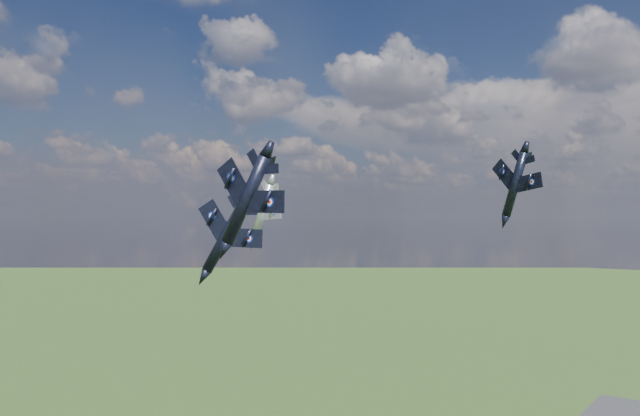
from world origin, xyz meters
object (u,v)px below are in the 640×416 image
Objects in this scene: jet_right_navy at (246,200)px; jet_left_silver at (262,212)px; jet_lead_navy at (226,235)px; jet_high_navy at (515,184)px.

jet_left_silver is at bearing 122.93° from jet_right_navy.
jet_high_navy is at bearing 24.74° from jet_lead_navy.
jet_high_navy is 1.01× the size of jet_left_silver.
jet_high_navy is 40.58m from jet_left_silver.
jet_lead_navy is 1.12× the size of jet_left_silver.
jet_right_navy is at bearing -42.93° from jet_left_silver.
jet_right_navy is 0.92× the size of jet_high_navy.
jet_lead_navy is 1.12× the size of jet_high_navy.
jet_high_navy reaches higher than jet_left_silver.
jet_right_navy is 51.14m from jet_high_navy.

